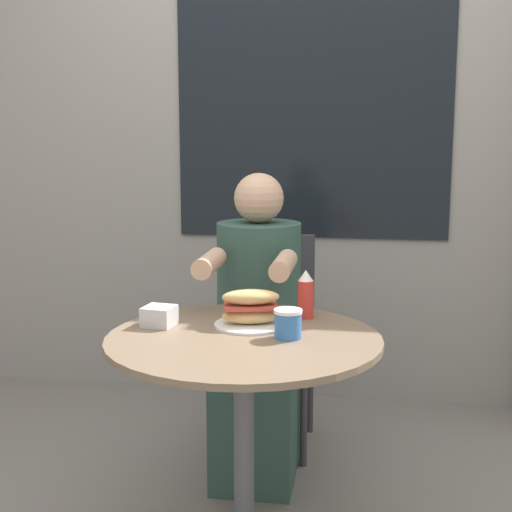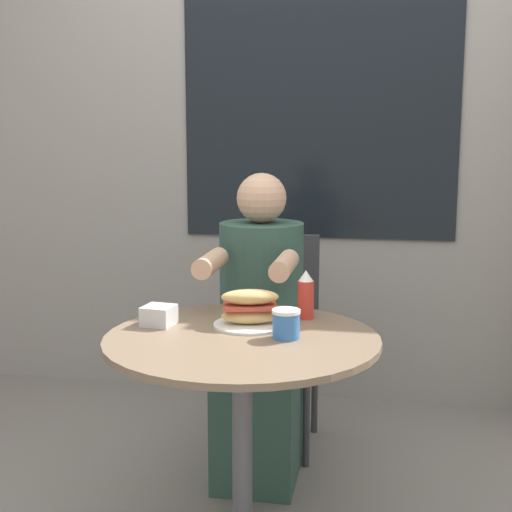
{
  "view_description": "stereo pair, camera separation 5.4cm",
  "coord_description": "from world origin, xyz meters",
  "px_view_note": "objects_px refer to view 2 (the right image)",
  "views": [
    {
      "loc": [
        0.37,
        -1.95,
        1.29
      ],
      "look_at": [
        0.0,
        0.21,
        0.91
      ],
      "focal_mm": 50.0,
      "sensor_mm": 36.0,
      "label": 1
    },
    {
      "loc": [
        0.42,
        -1.94,
        1.29
      ],
      "look_at": [
        0.0,
        0.21,
        0.91
      ],
      "focal_mm": 50.0,
      "sensor_mm": 36.0,
      "label": 2
    }
  ],
  "objects_px": {
    "seated_diner": "(260,347)",
    "drink_cup": "(286,324)",
    "sandwich_on_plate": "(249,310)",
    "condiment_bottle": "(306,295)",
    "diner_chair": "(275,319)",
    "cafe_table": "(242,397)"
  },
  "relations": [
    {
      "from": "sandwich_on_plate",
      "to": "condiment_bottle",
      "type": "xyz_separation_m",
      "value": [
        0.16,
        0.12,
        0.03
      ]
    },
    {
      "from": "seated_diner",
      "to": "sandwich_on_plate",
      "type": "xyz_separation_m",
      "value": [
        0.05,
        -0.46,
        0.26
      ]
    },
    {
      "from": "diner_chair",
      "to": "sandwich_on_plate",
      "type": "height_order",
      "value": "diner_chair"
    },
    {
      "from": "diner_chair",
      "to": "drink_cup",
      "type": "xyz_separation_m",
      "value": [
        0.19,
        -0.91,
        0.23
      ]
    },
    {
      "from": "diner_chair",
      "to": "drink_cup",
      "type": "bearing_deg",
      "value": 100.71
    },
    {
      "from": "seated_diner",
      "to": "sandwich_on_plate",
      "type": "height_order",
      "value": "seated_diner"
    },
    {
      "from": "seated_diner",
      "to": "drink_cup",
      "type": "xyz_separation_m",
      "value": [
        0.18,
        -0.57,
        0.25
      ]
    },
    {
      "from": "diner_chair",
      "to": "sandwich_on_plate",
      "type": "distance_m",
      "value": 0.84
    },
    {
      "from": "seated_diner",
      "to": "cafe_table",
      "type": "bearing_deg",
      "value": 94.77
    },
    {
      "from": "seated_diner",
      "to": "diner_chair",
      "type": "bearing_deg",
      "value": -90.5
    },
    {
      "from": "seated_diner",
      "to": "drink_cup",
      "type": "relative_size",
      "value": 13.64
    },
    {
      "from": "seated_diner",
      "to": "drink_cup",
      "type": "bearing_deg",
      "value": 107.16
    },
    {
      "from": "seated_diner",
      "to": "condiment_bottle",
      "type": "xyz_separation_m",
      "value": [
        0.21,
        -0.33,
        0.28
      ]
    },
    {
      "from": "cafe_table",
      "to": "diner_chair",
      "type": "height_order",
      "value": "diner_chair"
    },
    {
      "from": "cafe_table",
      "to": "drink_cup",
      "type": "relative_size",
      "value": 9.51
    },
    {
      "from": "cafe_table",
      "to": "seated_diner",
      "type": "relative_size",
      "value": 0.7
    },
    {
      "from": "diner_chair",
      "to": "condiment_bottle",
      "type": "bearing_deg",
      "value": 106.57
    },
    {
      "from": "cafe_table",
      "to": "diner_chair",
      "type": "distance_m",
      "value": 0.92
    },
    {
      "from": "diner_chair",
      "to": "condiment_bottle",
      "type": "relative_size",
      "value": 5.61
    },
    {
      "from": "sandwich_on_plate",
      "to": "condiment_bottle",
      "type": "distance_m",
      "value": 0.2
    },
    {
      "from": "condiment_bottle",
      "to": "cafe_table",
      "type": "bearing_deg",
      "value": -122.87
    },
    {
      "from": "diner_chair",
      "to": "condiment_bottle",
      "type": "xyz_separation_m",
      "value": [
        0.21,
        -0.68,
        0.26
      ]
    }
  ]
}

